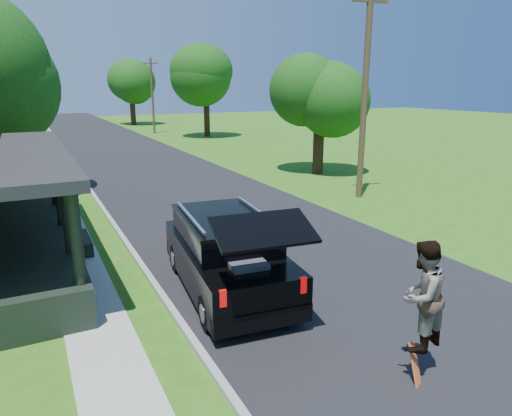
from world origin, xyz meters
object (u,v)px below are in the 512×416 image
skateboarder (422,296)px  utility_pole_near (365,93)px  black_suv (227,254)px  tree_right_near (319,87)px

skateboarder → utility_pole_near: 13.39m
black_suv → tree_right_near: bearing=54.3°
utility_pole_near → black_suv: bearing=-138.2°
black_suv → skateboarder: size_ratio=2.89×
black_suv → utility_pole_near: bearing=40.7°
black_suv → tree_right_near: tree_right_near is taller
skateboarder → tree_right_near: (8.97, 16.25, 3.24)m
black_suv → skateboarder: (1.54, -4.50, 0.54)m
skateboarder → utility_pole_near: size_ratio=0.22×
black_suv → skateboarder: bearing=-65.0°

